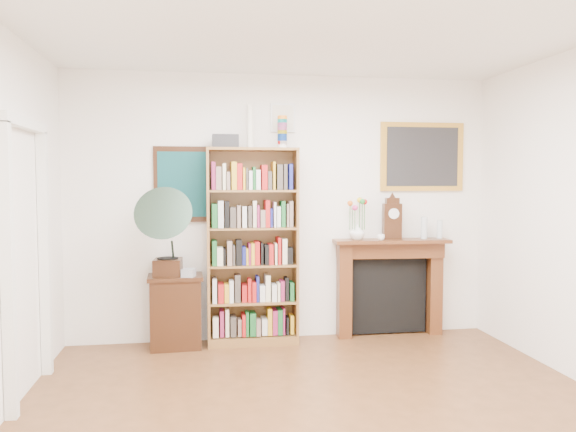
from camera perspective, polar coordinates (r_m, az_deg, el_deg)
The scene contains 15 objects.
room at distance 3.54m, azimuth 5.36°, elevation -1.10°, with size 4.51×5.01×2.81m.
door_casing at distance 4.82m, azimuth -24.96°, elevation -1.81°, with size 0.08×1.02×2.17m.
teal_poster at distance 5.90m, azimuth -10.69°, elevation 3.18°, with size 0.58×0.04×0.78m.
small_picture at distance 5.99m, azimuth -0.53°, elevation 9.95°, with size 0.26×0.04×0.30m.
gilt_painting at distance 6.38m, azimuth 13.47°, elevation 5.87°, with size 0.95×0.04×0.75m.
bookshelf at distance 5.78m, azimuth -3.62°, elevation -1.94°, with size 0.93×0.35×2.32m.
side_cabinet at distance 5.85m, azimuth -11.34°, elevation -9.48°, with size 0.54×0.39×0.74m, color black.
fireplace at distance 6.26m, azimuth 10.24°, elevation -6.31°, with size 1.27×0.37×1.06m.
gramophone at distance 5.58m, azimuth -12.25°, elevation -1.07°, with size 0.59×0.71×0.89m.
cd_stack at distance 5.66m, azimuth -10.07°, elevation -5.70°, with size 0.12×0.12×0.08m, color #B9BAC6.
mantel_clock at distance 6.13m, azimuth 10.53°, elevation -0.34°, with size 0.20×0.13×0.45m.
flower_vase at distance 6.04m, azimuth 7.04°, elevation -1.61°, with size 0.16×0.16×0.17m, color white.
teacup at distance 6.02m, azimuth 9.42°, elevation -2.15°, with size 0.08×0.08×0.06m, color white.
bottle_left at distance 6.28m, azimuth 13.66°, elevation -1.16°, with size 0.07×0.07×0.24m, color silver.
bottle_right at distance 6.36m, azimuth 15.15°, elevation -1.30°, with size 0.06×0.06×0.20m, color silver.
Camera 1 is at (-0.87, -3.41, 1.69)m, focal length 35.00 mm.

